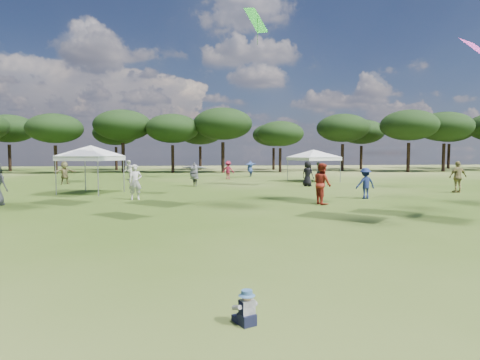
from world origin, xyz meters
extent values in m
cylinder|color=black|center=(-15.51, 44.30, 1.57)|extent=(0.36, 0.36, 3.14)
ellipsoid|color=black|center=(-15.51, 44.30, 5.03)|extent=(6.11, 6.11, 3.29)
cylinder|color=black|center=(-8.39, 45.81, 1.73)|extent=(0.40, 0.40, 3.46)
ellipsoid|color=black|center=(-8.39, 45.81, 5.54)|extent=(6.73, 6.73, 3.63)
cylinder|color=black|center=(-2.58, 44.63, 1.61)|extent=(0.37, 0.37, 3.21)
ellipsoid|color=black|center=(-2.58, 44.63, 5.14)|extent=(6.24, 6.24, 3.36)
cylinder|color=black|center=(3.26, 44.18, 1.78)|extent=(0.41, 0.41, 3.56)
ellipsoid|color=black|center=(3.26, 44.18, 5.69)|extent=(6.91, 6.91, 3.73)
cylinder|color=black|center=(10.19, 44.51, 1.44)|extent=(0.33, 0.33, 2.88)
ellipsoid|color=black|center=(10.19, 44.51, 4.61)|extent=(5.60, 5.60, 3.02)
cylinder|color=black|center=(18.96, 46.98, 1.72)|extent=(0.39, 0.39, 3.44)
ellipsoid|color=black|center=(18.96, 46.98, 5.51)|extent=(6.69, 6.69, 3.60)
cylinder|color=black|center=(25.77, 43.05, 1.77)|extent=(0.40, 0.40, 3.53)
ellipsoid|color=black|center=(25.77, 43.05, 5.65)|extent=(6.86, 6.86, 3.70)
cylinder|color=black|center=(30.65, 43.46, 1.73)|extent=(0.40, 0.40, 3.47)
ellipsoid|color=black|center=(30.65, 43.46, 5.55)|extent=(6.74, 6.74, 3.63)
cylinder|color=black|center=(-23.40, 51.57, 1.68)|extent=(0.39, 0.39, 3.37)
ellipsoid|color=black|center=(-23.40, 51.57, 5.39)|extent=(6.54, 6.54, 3.53)
cylinder|color=black|center=(-10.52, 53.31, 1.56)|extent=(0.36, 0.36, 3.11)
ellipsoid|color=black|center=(-10.52, 53.31, 4.98)|extent=(6.05, 6.05, 3.26)
cylinder|color=black|center=(0.83, 52.52, 1.60)|extent=(0.37, 0.37, 3.20)
ellipsoid|color=black|center=(0.83, 52.52, 5.12)|extent=(6.21, 6.21, 3.35)
cylinder|color=black|center=(10.82, 51.34, 1.50)|extent=(0.34, 0.34, 2.99)
ellipsoid|color=black|center=(10.82, 51.34, 4.79)|extent=(5.81, 5.81, 3.13)
cylinder|color=black|center=(23.62, 51.75, 1.66)|extent=(0.38, 0.38, 3.31)
ellipsoid|color=black|center=(23.62, 51.75, 5.30)|extent=(6.43, 6.43, 3.47)
cylinder|color=black|center=(37.30, 52.12, 1.82)|extent=(0.42, 0.42, 3.64)
ellipsoid|color=black|center=(37.30, 52.12, 5.82)|extent=(7.06, 7.06, 3.81)
cylinder|color=gray|center=(-7.82, 20.00, 1.02)|extent=(0.06, 0.06, 2.04)
cylinder|color=gray|center=(-5.39, 19.06, 1.02)|extent=(0.06, 0.06, 2.04)
cylinder|color=gray|center=(-6.88, 22.42, 1.02)|extent=(0.06, 0.06, 2.04)
cylinder|color=gray|center=(-4.46, 21.48, 1.02)|extent=(0.06, 0.06, 2.04)
cube|color=white|center=(-6.14, 20.74, 1.99)|extent=(3.57, 3.57, 0.25)
pyramid|color=white|center=(-6.14, 20.74, 2.72)|extent=(5.24, 5.24, 0.60)
cylinder|color=gray|center=(8.32, 26.40, 0.94)|extent=(0.06, 0.06, 1.88)
cylinder|color=gray|center=(11.13, 27.38, 0.94)|extent=(0.06, 0.06, 1.88)
cylinder|color=gray|center=(7.34, 29.21, 0.94)|extent=(0.06, 0.06, 1.88)
cylinder|color=gray|center=(10.15, 30.19, 0.94)|extent=(0.06, 0.06, 1.88)
cube|color=white|center=(9.23, 28.30, 1.83)|extent=(3.99, 3.99, 0.25)
pyramid|color=white|center=(9.23, 28.30, 2.56)|extent=(6.03, 6.03, 0.60)
cube|color=black|center=(0.17, 2.37, 0.08)|extent=(0.26, 0.26, 0.15)
cube|color=black|center=(0.05, 2.47, 0.04)|extent=(0.14, 0.19, 0.08)
cube|color=black|center=(0.17, 2.53, 0.04)|extent=(0.14, 0.19, 0.08)
cube|color=white|center=(0.17, 2.37, 0.24)|extent=(0.23, 0.20, 0.20)
cylinder|color=white|center=(0.03, 2.37, 0.24)|extent=(0.13, 0.20, 0.12)
cylinder|color=white|center=(0.26, 2.47, 0.24)|extent=(0.13, 0.20, 0.12)
sphere|color=#E0B293|center=(0.17, 2.37, 0.38)|extent=(0.14, 0.14, 0.14)
cone|color=#4C86B2|center=(0.17, 2.37, 0.41)|extent=(0.23, 0.23, 0.02)
cylinder|color=#4C86B2|center=(0.17, 2.37, 0.44)|extent=(0.15, 0.15, 0.06)
imported|color=#34363A|center=(9.99, 29.29, 0.76)|extent=(0.45, 0.61, 1.53)
imported|color=maroon|center=(5.26, 14.40, 0.92)|extent=(0.82, 0.99, 1.85)
imported|color=maroon|center=(2.74, 32.12, 0.80)|extent=(1.19, 0.95, 1.61)
imported|color=#958751|center=(14.76, 18.55, 0.91)|extent=(1.09, 0.50, 1.83)
imported|color=olive|center=(-9.74, 28.02, 0.85)|extent=(1.64, 1.11, 1.70)
imported|color=black|center=(7.45, 23.92, 0.87)|extent=(0.97, 1.01, 1.74)
imported|color=navy|center=(5.26, 36.02, 0.77)|extent=(1.64, 1.75, 1.54)
imported|color=silver|center=(-5.75, 32.02, 0.85)|extent=(0.87, 0.98, 1.69)
imported|color=navy|center=(8.14, 16.29, 0.78)|extent=(1.07, 0.70, 1.55)
imported|color=#B9B6AE|center=(-3.25, 17.29, 0.87)|extent=(0.70, 0.54, 1.73)
imported|color=#54545A|center=(-0.29, 24.88, 0.82)|extent=(1.99, 1.54, 1.64)
plane|color=#1B8B1C|center=(4.92, 30.60, 13.22)|extent=(2.60, 1.86, 2.69)
camera|label=1|loc=(-0.56, -2.77, 2.28)|focal=30.00mm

